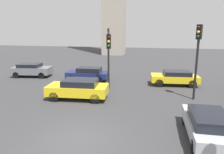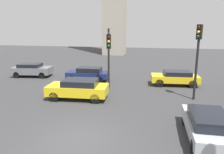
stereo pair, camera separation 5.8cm
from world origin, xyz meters
name	(u,v)px [view 2 (the right image)]	position (x,y,z in m)	size (l,w,h in m)	color
ground_plane	(77,140)	(0.00, 0.00, 0.00)	(93.77, 93.77, 0.00)	#38383A
traffic_light_0	(109,49)	(-0.08, 7.58, 3.47)	(0.76, 2.64, 5.00)	black
traffic_light_3	(198,48)	(6.27, 7.12, 3.67)	(0.43, 0.49, 5.27)	black
car_1	(78,88)	(-1.93, 5.67, 0.77)	(4.40, 2.13, 1.44)	yellow
car_2	(175,77)	(5.28, 10.92, 0.72)	(4.23, 2.10, 1.30)	yellow
car_5	(32,70)	(-9.21, 11.62, 0.75)	(4.12, 2.24, 1.38)	slate
car_6	(88,74)	(-2.86, 11.02, 0.71)	(4.01, 1.75, 1.32)	navy
car_7	(208,125)	(5.89, 1.19, 0.72)	(1.79, 4.20, 1.35)	#ADB2B7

